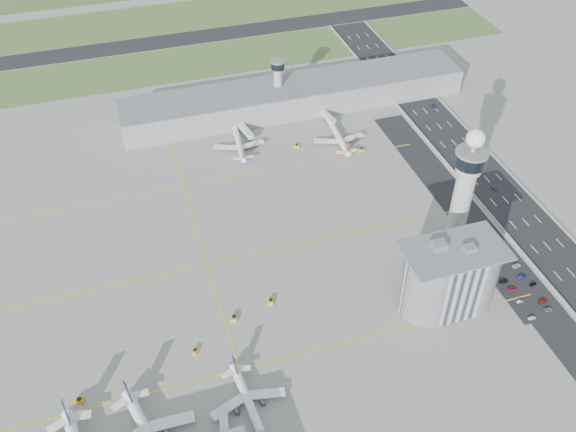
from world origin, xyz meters
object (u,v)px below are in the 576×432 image
object	(u,v)px
secondary_tower	(278,81)
tug_5	(362,149)
airplane_near_c	(248,399)
car_lot_1	(520,301)
tug_3	(271,301)
car_lot_7	(543,301)
car_lot_10	(517,266)
car_lot_0	(532,318)
tug_0	(79,400)
airplane_far_a	(239,140)
jet_bridge_far_1	(322,113)
control_tower	(464,187)
car_lot_9	(522,277)
car_lot_5	(485,257)
tug_4	(297,146)
car_hw_1	(495,189)
airplane_far_b	(339,134)
admin_building	(449,277)
car_lot_4	(494,266)
tug_1	(195,351)
car_lot_11	(508,255)
car_hw_4	(377,66)
jet_bridge_far_0	(241,127)
tug_2	(234,318)
car_hw_2	(434,106)
car_lot_2	(512,289)
car_lot_8	(533,284)
car_lot_6	(549,309)

from	to	relation	value
secondary_tower	tug_5	xyz separation A→B (m)	(31.52, -57.50, -17.92)
airplane_near_c	car_lot_1	bearing A→B (deg)	91.86
tug_3	car_lot_1	size ratio (longest dim) A/B	1.05
car_lot_7	car_lot_1	bearing A→B (deg)	63.16
car_lot_10	car_lot_0	bearing A→B (deg)	151.78
car_lot_10	tug_0	bearing A→B (deg)	86.42
airplane_far_a	jet_bridge_far_1	bearing A→B (deg)	-68.61
secondary_tower	airplane_far_a	world-z (taller)	secondary_tower
secondary_tower	airplane_far_a	xyz separation A→B (m)	(-33.31, -33.68, -14.02)
control_tower	car_lot_9	bearing A→B (deg)	-54.90
airplane_far_a	car_lot_5	bearing A→B (deg)	-138.73
tug_3	car_lot_5	world-z (taller)	tug_3
tug_0	tug_4	distance (m)	184.35
jet_bridge_far_1	car_hw_1	xyz separation A→B (m)	(62.16, -92.84, -2.25)
airplane_far_b	jet_bridge_far_1	size ratio (longest dim) A/B	2.54
admin_building	car_lot_10	world-z (taller)	admin_building
car_lot_1	car_lot_4	distance (m)	21.82
tug_0	tug_5	bearing A→B (deg)	150.26
tug_1	car_lot_4	world-z (taller)	tug_1
jet_bridge_far_1	tug_4	xyz separation A→B (m)	(-24.18, -25.08, -1.96)
airplane_far_a	jet_bridge_far_1	world-z (taller)	airplane_far_a
car_lot_11	car_hw_1	xyz separation A→B (m)	(20.59, 45.44, 0.02)
car_hw_4	car_lot_0	bearing A→B (deg)	-95.71
admin_building	car_lot_5	world-z (taller)	admin_building
car_lot_10	car_hw_1	world-z (taller)	car_lot_10
jet_bridge_far_0	tug_2	size ratio (longest dim) A/B	3.92
car_lot_0	car_lot_10	world-z (taller)	car_lot_10
jet_bridge_far_1	car_lot_11	xyz separation A→B (m)	(41.57, -138.28, -2.26)
tug_3	car_hw_2	distance (m)	186.66
tug_4	car_lot_5	bearing A→B (deg)	-125.80
airplane_far_b	car_hw_1	xyz separation A→B (m)	(61.64, -66.12, -4.37)
airplane_far_a	car_hw_1	xyz separation A→B (m)	(117.48, -77.16, -4.17)
jet_bridge_far_0	car_lot_2	size ratio (longest dim) A/B	3.37
tug_0	car_hw_4	size ratio (longest dim) A/B	0.99
tug_1	car_lot_4	size ratio (longest dim) A/B	0.91
tug_3	car_lot_5	size ratio (longest dim) A/B	1.05
tug_4	car_lot_9	distance (m)	142.43
secondary_tower	car_lot_1	world-z (taller)	secondary_tower
car_lot_0	car_lot_7	size ratio (longest dim) A/B	0.80
car_lot_8	car_lot_10	size ratio (longest dim) A/B	0.76
car_lot_4	car_hw_1	bearing A→B (deg)	-41.65
tug_4	car_lot_7	bearing A→B (deg)	-127.85
car_lot_6	car_lot_9	bearing A→B (deg)	8.70
control_tower	tug_1	world-z (taller)	control_tower
car_lot_0	car_lot_1	size ratio (longest dim) A/B	1.08
car_lot_10	car_hw_4	distance (m)	194.15
admin_building	airplane_far_a	distance (m)	149.33
airplane_far_b	tug_3	xyz separation A→B (m)	(-71.36, -105.66, -3.97)
car_lot_7	car_lot_10	xyz separation A→B (m)	(1.19, 21.99, -0.01)
jet_bridge_far_1	car_lot_11	bearing A→B (deg)	6.73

